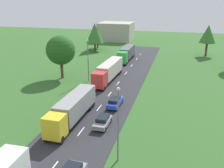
% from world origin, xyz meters
% --- Properties ---
extents(road, '(10.00, 140.00, 0.06)m').
position_xyz_m(road, '(0.00, 24.50, 0.03)').
color(road, '#2B2B30').
rests_on(road, ground).
extents(truck_second, '(2.60, 12.70, 3.52)m').
position_xyz_m(truck_second, '(-2.16, 33.49, 2.10)').
color(truck_second, yellow).
rests_on(truck_second, road).
extents(truck_third, '(2.88, 14.20, 3.74)m').
position_xyz_m(truck_third, '(-2.40, 53.12, 2.20)').
color(truck_third, red).
rests_on(truck_third, road).
extents(truck_fourth, '(2.51, 12.50, 3.63)m').
position_xyz_m(truck_fourth, '(-2.49, 72.02, 2.15)').
color(truck_fourth, green).
rests_on(truck_fourth, road).
extents(car_third, '(1.78, 3.96, 1.43)m').
position_xyz_m(car_third, '(2.33, 33.13, 0.81)').
color(car_third, gray).
rests_on(car_third, road).
extents(car_fourth, '(1.82, 4.59, 1.47)m').
position_xyz_m(car_fourth, '(2.29, 40.12, 0.84)').
color(car_fourth, blue).
rests_on(car_fourth, road).
extents(lamppost_second, '(0.36, 0.36, 8.44)m').
position_xyz_m(lamppost_second, '(6.16, 26.15, 4.70)').
color(lamppost_second, slate).
rests_on(lamppost_second, ground).
extents(lamppost_third, '(0.36, 0.36, 8.81)m').
position_xyz_m(lamppost_third, '(-6.40, 51.70, 4.89)').
color(lamppost_third, slate).
rests_on(lamppost_third, ground).
extents(tree_maple, '(3.68, 3.68, 7.12)m').
position_xyz_m(tree_maple, '(-16.25, 88.29, 5.04)').
color(tree_maple, '#513823').
rests_on(tree_maple, ground).
extents(tree_pine, '(5.71, 5.71, 8.98)m').
position_xyz_m(tree_pine, '(-15.38, 82.90, 5.83)').
color(tree_pine, '#513823').
rests_on(tree_pine, ground).
extents(tree_elm, '(4.78, 4.78, 9.21)m').
position_xyz_m(tree_elm, '(19.46, 84.43, 6.52)').
color(tree_elm, '#513823').
rests_on(tree_elm, ground).
extents(tree_lime, '(6.25, 6.25, 9.30)m').
position_xyz_m(tree_lime, '(-12.77, 52.37, 6.15)').
color(tree_lime, '#513823').
rests_on(tree_lime, ground).
extents(distant_building, '(13.22, 11.37, 7.19)m').
position_xyz_m(distant_building, '(-14.02, 106.01, 3.60)').
color(distant_building, '#B2A899').
rests_on(distant_building, ground).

